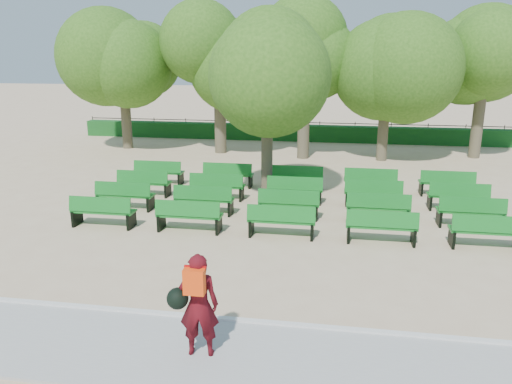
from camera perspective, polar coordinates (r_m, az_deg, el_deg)
ground at (r=15.44m, az=1.32°, el=-2.97°), size 120.00×120.00×0.00m
paving at (r=8.86m, az=-5.73°, el=-18.11°), size 30.00×2.20×0.06m
curb at (r=9.80m, az=-3.96°, el=-14.34°), size 30.00×0.12×0.10m
hedge at (r=28.91m, az=5.24°, el=6.73°), size 26.00×0.70×0.90m
fence at (r=29.38m, az=5.28°, el=5.99°), size 26.00×0.10×1.02m
tree_line at (r=25.06m, az=4.53°, el=4.31°), size 21.80×6.80×7.04m
bench_array at (r=16.26m, az=4.05°, el=-1.67°), size 1.90×0.71×1.18m
tree_among at (r=16.92m, az=1.30°, el=12.61°), size 4.30×4.30×5.98m
person at (r=8.40m, az=-6.77°, el=-12.54°), size 0.87×0.54×1.80m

